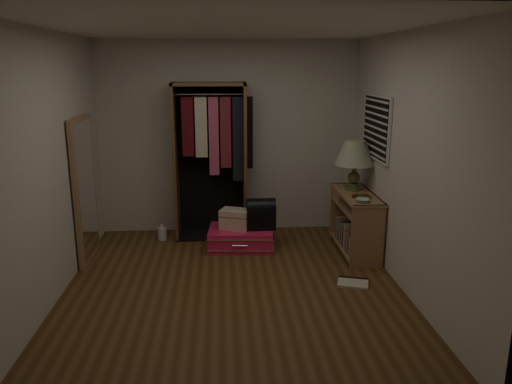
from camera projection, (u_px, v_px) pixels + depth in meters
ground at (234, 289)px, 5.18m from camera, size 4.00×4.00×0.00m
room_walls at (240, 146)px, 4.86m from camera, size 3.52×4.02×2.60m
console_bookshelf at (355, 220)px, 6.18m from camera, size 0.42×1.12×0.75m
open_wardrobe at (214, 147)px, 6.57m from camera, size 1.03×0.50×2.05m
floor_mirror at (85, 190)px, 5.82m from camera, size 0.06×0.80×1.70m
pink_suitcase at (241, 238)px, 6.36m from camera, size 0.87×0.66×0.25m
train_case at (235, 219)px, 6.30m from camera, size 0.43×0.37×0.27m
black_bag at (261, 213)px, 6.28m from camera, size 0.37×0.24×0.39m
table_lamp at (355, 154)px, 6.14m from camera, size 0.60×0.60×0.62m
brass_tray at (362, 197)px, 5.87m from camera, size 0.29×0.29×0.01m
ceramic_bowl at (362, 200)px, 5.67m from camera, size 0.20×0.20×0.04m
white_jug at (162, 233)px, 6.64m from camera, size 0.15×0.15×0.20m
floor_book at (353, 282)px, 5.32m from camera, size 0.38×0.34×0.03m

